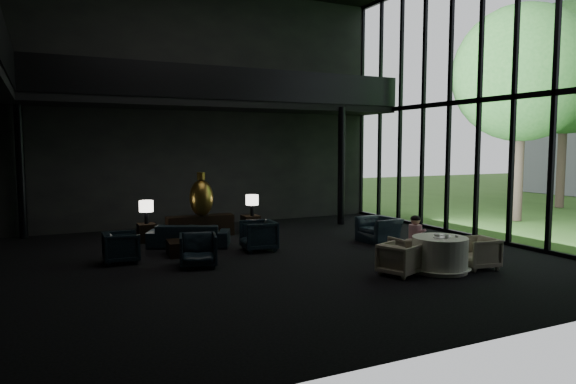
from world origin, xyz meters
name	(u,v)px	position (x,y,z in m)	size (l,w,h in m)	color
floor	(255,261)	(0.00, 0.00, 0.00)	(14.00, 12.00, 0.02)	black
wall_back	(187,107)	(0.00, 6.00, 4.00)	(14.00, 0.04, 8.00)	black
wall_front	(435,41)	(0.00, -6.00, 4.00)	(14.00, 0.04, 8.00)	black
curtain_wall	(479,100)	(6.95, 0.00, 4.00)	(0.20, 12.00, 8.00)	black
mezzanine_back	(225,106)	(1.00, 5.00, 4.00)	(12.00, 2.00, 0.25)	black
railing_left	(3,43)	(-5.00, 0.00, 4.60)	(0.06, 12.00, 1.00)	black
railing_back	(236,83)	(1.00, 4.00, 4.60)	(12.00, 0.06, 1.00)	black
column_nw	(21,170)	(-5.00, 5.70, 2.00)	(0.24, 0.24, 4.00)	black
column_ne	(341,166)	(4.80, 4.00, 2.00)	(0.24, 0.24, 4.00)	black
tree_near	(522,74)	(11.00, 2.00, 5.23)	(4.80, 4.80, 7.65)	#382D23
tree_far	(566,69)	(16.00, 4.00, 5.99)	(5.60, 5.60, 8.80)	#382D23
console	(200,226)	(-0.26, 3.71, 0.32)	(1.99, 0.45, 0.63)	black
bronze_urn	(201,198)	(-0.26, 3.55, 1.19)	(0.69, 0.69, 1.29)	olive
side_table_left	(147,233)	(-1.86, 3.53, 0.26)	(0.48, 0.48, 0.52)	black
table_lamp_left	(146,207)	(-1.86, 3.50, 0.99)	(0.39, 0.39, 0.65)	black
side_table_right	(251,224)	(1.34, 3.70, 0.27)	(0.50, 0.50, 0.55)	black
table_lamp_right	(252,201)	(1.34, 3.57, 1.01)	(0.39, 0.39, 0.65)	black
sofa	(189,231)	(-0.95, 2.36, 0.43)	(2.19, 0.64, 0.86)	black
lounge_armchair_west	(121,245)	(-2.85, 1.18, 0.40)	(0.78, 0.73, 0.81)	black
lounge_armchair_east	(259,232)	(0.54, 1.08, 0.48)	(0.93, 0.87, 0.95)	black
lounge_armchair_south	(198,247)	(-1.36, 0.01, 0.44)	(0.85, 0.80, 0.88)	black
window_armchair	(379,226)	(4.05, 0.73, 0.46)	(1.05, 0.68, 0.91)	black
coffee_table	(184,248)	(-1.32, 1.40, 0.18)	(0.80, 0.80, 0.36)	black
dining_table	(440,256)	(3.23, -2.64, 0.33)	(1.33, 1.33, 0.75)	white
dining_chair_north	(408,250)	(3.12, -1.70, 0.30)	(0.59, 0.55, 0.61)	#BDB5A6
dining_chair_east	(477,251)	(4.17, -2.78, 0.38)	(0.73, 0.69, 0.75)	#B7AB9E
dining_chair_west	(399,258)	(2.24, -2.52, 0.36)	(0.69, 0.65, 0.71)	tan
child	(415,230)	(3.29, -1.74, 0.77)	(0.31, 0.31, 0.66)	pink
plate_a	(439,238)	(3.13, -2.72, 0.76)	(0.25, 0.25, 0.02)	white
plate_b	(444,235)	(3.46, -2.49, 0.76)	(0.21, 0.21, 0.01)	white
saucer	(448,237)	(3.41, -2.69, 0.76)	(0.15, 0.15, 0.01)	white
coffee_cup	(457,236)	(3.52, -2.82, 0.79)	(0.07, 0.07, 0.05)	white
cereal_bowl	(437,235)	(3.21, -2.56, 0.79)	(0.14, 0.14, 0.07)	white
cream_pot	(447,237)	(3.25, -2.83, 0.79)	(0.06, 0.06, 0.08)	#99999E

